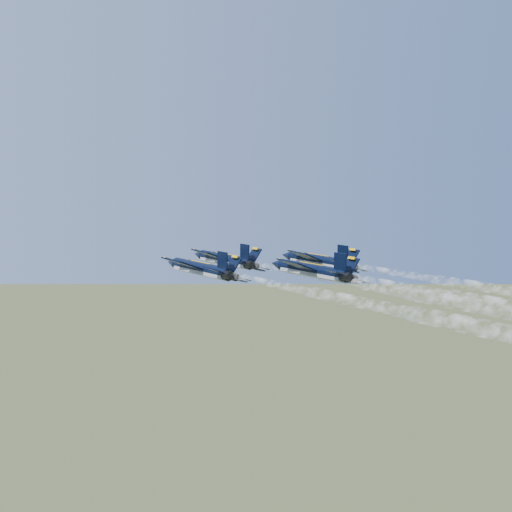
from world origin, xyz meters
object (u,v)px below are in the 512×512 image
jet_left (200,269)px  jet_right (318,261)px  jet_slot (312,270)px  jet_lead (224,259)px

jet_left → jet_right: (20.56, 2.83, 0.00)m
jet_left → jet_slot: same height
jet_lead → jet_slot: same height
jet_lead → jet_right: 14.08m
jet_left → jet_slot: (11.61, -9.02, 0.00)m
jet_right → jet_left: bearing=-179.2°
jet_slot → jet_right: bearing=45.9°
jet_slot → jet_left: bearing=135.1°
jet_right → jet_slot: 14.86m
jet_lead → jet_left: size_ratio=1.00×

